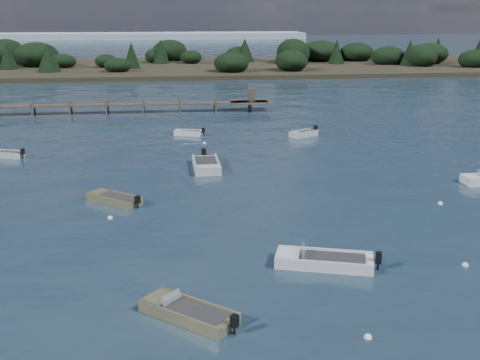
{
  "coord_description": "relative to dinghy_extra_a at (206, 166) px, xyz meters",
  "views": [
    {
      "loc": [
        -5.95,
        -24.07,
        11.97
      ],
      "look_at": [
        -1.42,
        14.0,
        1.0
      ],
      "focal_mm": 45.0,
      "sensor_mm": 36.0,
      "label": 1
    }
  ],
  "objects": [
    {
      "name": "tender_far_grey",
      "position": [
        -16.4,
        5.76,
        -0.03
      ],
      "size": [
        3.18,
        2.08,
        1.02
      ],
      "color": "#AAAFB1",
      "rests_on": "ground"
    },
    {
      "name": "tender_far_grey_b",
      "position": [
        10.18,
        11.09,
        -0.01
      ],
      "size": [
        3.15,
        2.49,
        1.11
      ],
      "color": "#AAAFB1",
      "rests_on": "ground"
    },
    {
      "name": "dinghy_near_olive",
      "position": [
        -2.22,
        -23.32,
        -0.03
      ],
      "size": [
        4.06,
        3.81,
        1.07
      ],
      "color": "#6D6849",
      "rests_on": "ground"
    },
    {
      "name": "tender_far_white",
      "position": [
        -0.93,
        12.93,
        -0.03
      ],
      "size": [
        3.04,
        1.73,
        1.02
      ],
      "color": "silver",
      "rests_on": "ground"
    },
    {
      "name": "dinghy_mid_grey",
      "position": [
        -6.42,
        -7.79,
        -0.03
      ],
      "size": [
        3.73,
        3.44,
        1.01
      ],
      "color": "#6D6849",
      "rests_on": "ground"
    },
    {
      "name": "jetty",
      "position": [
        -18.53,
        26.97,
        0.81
      ],
      "size": [
        64.5,
        3.2,
        3.4
      ],
      "color": "#473E34",
      "rests_on": "ground"
    },
    {
      "name": "buoy_c",
      "position": [
        -6.41,
        -10.83,
        -0.17
      ],
      "size": [
        0.32,
        0.32,
        0.32
      ],
      "primitive_type": "sphere",
      "color": "white",
      "rests_on": "ground"
    },
    {
      "name": "ground",
      "position": [
        3.21,
        38.98,
        -0.17
      ],
      "size": [
        400.0,
        400.0,
        0.0
      ],
      "primitive_type": "plane",
      "color": "#162634",
      "rests_on": "ground"
    },
    {
      "name": "buoy_e",
      "position": [
        0.4,
        9.03,
        -0.17
      ],
      "size": [
        0.32,
        0.32,
        0.32
      ],
      "primitive_type": "sphere",
      "color": "white",
      "rests_on": "ground"
    },
    {
      "name": "dinghy_extra_a",
      "position": [
        0.0,
        0.0,
        0.0
      ],
      "size": [
        2.0,
        5.01,
        1.26
      ],
      "color": "#AAAFB1",
      "rests_on": "ground"
    },
    {
      "name": "dinghy_mid_white_a",
      "position": [
        4.46,
        -18.97,
        -0.02
      ],
      "size": [
        5.07,
        3.05,
        1.17
      ],
      "color": "silver",
      "rests_on": "ground"
    },
    {
      "name": "far_headland",
      "position": [
        28.21,
        78.98,
        1.79
      ],
      "size": [
        190.0,
        40.0,
        5.8
      ],
      "color": "black",
      "rests_on": "ground"
    },
    {
      "name": "buoy_extra_a",
      "position": [
        14.22,
        -10.54,
        -0.17
      ],
      "size": [
        0.32,
        0.32,
        0.32
      ],
      "primitive_type": "sphere",
      "color": "white",
      "rests_on": "ground"
    },
    {
      "name": "buoy_a",
      "position": [
        4.45,
        -25.65,
        -0.17
      ],
      "size": [
        0.32,
        0.32,
        0.32
      ],
      "primitive_type": "sphere",
      "color": "white",
      "rests_on": "ground"
    },
    {
      "name": "buoy_b",
      "position": [
        11.25,
        -19.79,
        -0.17
      ],
      "size": [
        0.32,
        0.32,
        0.32
      ],
      "primitive_type": "sphere",
      "color": "white",
      "rests_on": "ground"
    }
  ]
}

